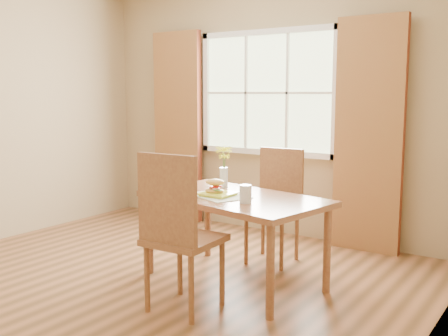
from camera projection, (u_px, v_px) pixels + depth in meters
The scene contains 12 objects.
room at pixel (147, 112), 4.04m from camera, with size 4.24×3.84×2.74m.
window at pixel (267, 93), 5.55m from camera, with size 1.62×0.06×1.32m.
curtain_left at pixel (178, 127), 6.17m from camera, with size 0.65×0.08×2.20m, color maroon.
curtain_right at pixel (369, 136), 4.89m from camera, with size 0.65×0.08×2.20m, color maroon.
dining_table at pixel (234, 205), 4.10m from camera, with size 1.57×1.06×0.70m.
chair_near at pixel (176, 227), 3.52m from camera, with size 0.48×0.48×1.11m.
chair_far at pixel (276, 200), 4.69m from camera, with size 0.45×0.45×1.01m.
placemat at pixel (219, 196), 4.08m from camera, with size 0.45×0.33×0.01m, color silver.
plate at pixel (218, 195), 4.07m from camera, with size 0.24×0.24×0.01m, color #D2DC37.
croissant_sandwich at pixel (215, 186), 4.08m from camera, with size 0.18×0.15×0.12m.
water_glass at pixel (246, 194), 3.81m from camera, with size 0.09×0.09×0.13m.
flower_vase at pixel (224, 163), 4.41m from camera, with size 0.14×0.14×0.35m.
Camera 1 is at (2.78, -3.02, 1.50)m, focal length 42.00 mm.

